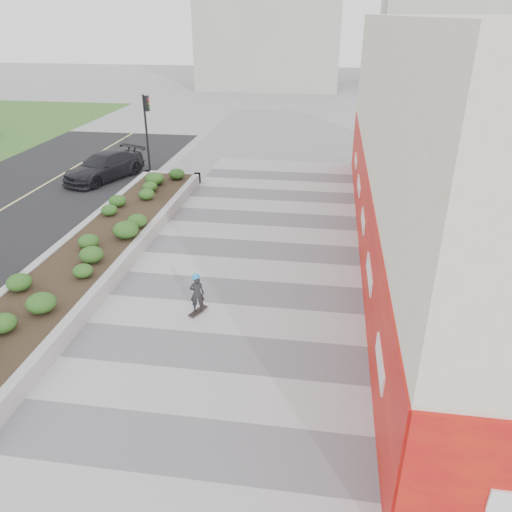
# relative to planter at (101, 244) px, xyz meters

# --- Properties ---
(ground) EXTENTS (160.00, 160.00, 0.00)m
(ground) POSITION_rel_planter_xyz_m (5.50, -7.00, -0.42)
(ground) COLOR gray
(ground) RESTS_ON ground
(walkway) EXTENTS (8.00, 36.00, 0.01)m
(walkway) POSITION_rel_planter_xyz_m (5.50, -4.00, -0.41)
(walkway) COLOR #A8A8AD
(walkway) RESTS_ON ground
(building) EXTENTS (6.04, 24.08, 8.00)m
(building) POSITION_rel_planter_xyz_m (12.48, 1.98, 3.56)
(building) COLOR beige
(building) RESTS_ON ground
(planter) EXTENTS (3.00, 18.00, 0.90)m
(planter) POSITION_rel_planter_xyz_m (0.00, 0.00, 0.00)
(planter) COLOR #9E9EA0
(planter) RESTS_ON ground
(traffic_signal_near) EXTENTS (0.33, 0.28, 4.20)m
(traffic_signal_near) POSITION_rel_planter_xyz_m (-1.73, 10.50, 2.34)
(traffic_signal_near) COLOR black
(traffic_signal_near) RESTS_ON ground
(manhole_cover) EXTENTS (0.44, 0.44, 0.01)m
(manhole_cover) POSITION_rel_planter_xyz_m (6.00, -4.00, -0.42)
(manhole_cover) COLOR #595654
(manhole_cover) RESTS_ON ground
(skateboarder) EXTENTS (0.49, 0.74, 1.32)m
(skateboarder) POSITION_rel_planter_xyz_m (4.54, -3.41, 0.26)
(skateboarder) COLOR beige
(skateboarder) RESTS_ON ground
(car_dark) EXTENTS (3.64, 5.22, 1.40)m
(car_dark) POSITION_rel_planter_xyz_m (-3.73, 8.86, 0.28)
(car_dark) COLOR black
(car_dark) RESTS_ON ground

